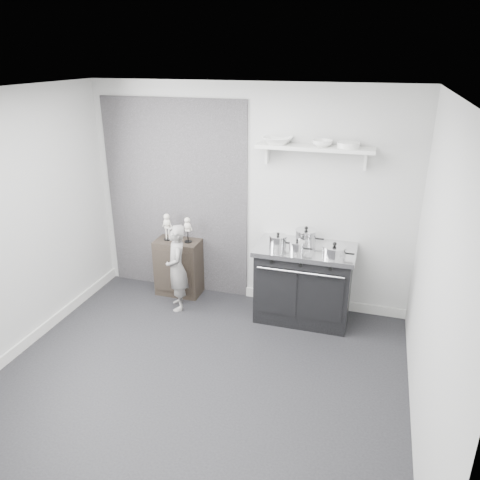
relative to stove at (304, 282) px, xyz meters
name	(u,v)px	position (x,y,z in m)	size (l,w,h in m)	color
ground	(197,379)	(-0.79, -1.48, -0.46)	(4.00, 4.00, 0.00)	black
room_shell	(187,217)	(-0.88, -1.33, 1.18)	(4.02, 3.62, 2.71)	#BCBDBA
wall_shelf	(315,149)	(0.01, 0.20, 1.55)	(1.30, 0.26, 0.24)	silver
stove	(304,282)	(0.00, 0.00, 0.00)	(1.14, 0.71, 0.91)	black
side_cabinet	(179,267)	(-1.67, 0.13, -0.09)	(0.58, 0.34, 0.75)	black
child	(177,268)	(-1.53, -0.23, 0.09)	(0.40, 0.26, 1.10)	gray
pot_front_left	(278,241)	(-0.31, -0.09, 0.53)	(0.29, 0.20, 0.18)	silver
pot_back_left	(306,237)	(-0.02, 0.11, 0.54)	(0.34, 0.25, 0.22)	silver
pot_front_right	(334,251)	(0.34, -0.18, 0.52)	(0.35, 0.26, 0.17)	silver
pot_front_center	(297,247)	(-0.07, -0.18, 0.52)	(0.26, 0.18, 0.16)	silver
skeleton_full	(167,225)	(-1.80, 0.13, 0.49)	(0.11, 0.07, 0.41)	beige
skeleton_torso	(188,228)	(-1.52, 0.13, 0.48)	(0.11, 0.07, 0.38)	beige
bowl_large	(278,140)	(-0.41, 0.19, 1.62)	(0.33, 0.33, 0.08)	white
bowl_small	(322,143)	(0.09, 0.19, 1.61)	(0.22, 0.22, 0.07)	white
plate_stack	(348,145)	(0.37, 0.19, 1.61)	(0.24, 0.24, 0.06)	white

